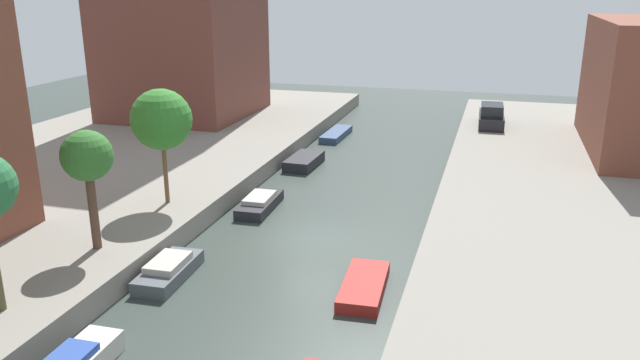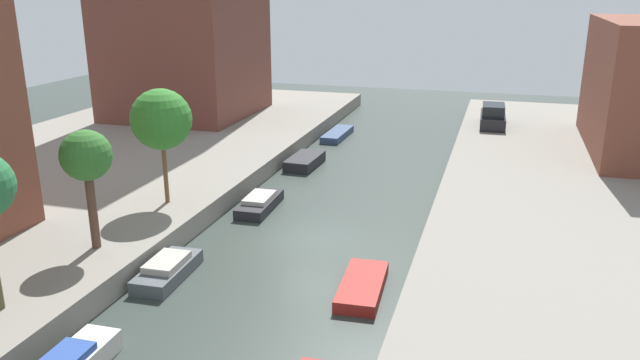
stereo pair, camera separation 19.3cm
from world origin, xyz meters
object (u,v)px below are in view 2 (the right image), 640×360
Objects in this scene: parked_car at (493,117)px; moored_boat_right_2 at (362,286)px; street_tree_3 at (161,120)px; street_tree_2 at (86,158)px; moored_boat_left_3 at (260,203)px; moored_boat_left_4 at (305,161)px; moored_boat_left_2 at (168,270)px; moored_boat_left_5 at (337,134)px.

moored_boat_right_2 is at bearing -98.54° from parked_car.
street_tree_3 is 12.19m from moored_boat_right_2.
street_tree_2 is 1.25× the size of moored_boat_left_3.
moored_boat_right_2 is (10.39, 1.19, -4.39)m from street_tree_2.
moored_boat_left_4 is at bearing 115.17° from moored_boat_right_2.
moored_boat_left_2 is 8.13m from moored_boat_left_3.
street_tree_3 is 1.19× the size of parked_car.
moored_boat_right_2 is at bearing -64.83° from moored_boat_left_4.
moored_boat_left_2 is at bearing 3.48° from street_tree_2.
street_tree_2 is 1.04× the size of parked_car.
parked_car reaches higher than moored_boat_left_3.
street_tree_2 reaches higher than moored_boat_right_2.
street_tree_2 is at bearing -101.62° from moored_boat_left_4.
street_tree_3 is 1.43× the size of moored_boat_left_3.
moored_boat_left_2 is at bearing -91.38° from moored_boat_left_4.
moored_boat_left_4 is at bearing -136.25° from parked_car.
street_tree_2 is 30.33m from parked_car.
moored_boat_left_3 is 0.99× the size of moored_boat_right_2.
moored_boat_left_4 reaches higher than moored_boat_right_2.
moored_boat_left_3 is 7.92m from moored_boat_left_4.
parked_car is 0.99× the size of moored_boat_left_5.
street_tree_3 is 7.61m from moored_boat_left_2.
street_tree_2 is at bearing -173.46° from moored_boat_right_2.
moored_boat_left_3 is at bearing -120.28° from parked_car.
moored_boat_left_2 reaches higher than moored_boat_left_3.
street_tree_2 is at bearing -118.09° from parked_car.
moored_boat_left_4 is at bearing 78.38° from street_tree_2.
street_tree_2 is 1.35× the size of moored_boat_left_4.
moored_boat_left_3 is 15.83m from moored_boat_left_5.
street_tree_2 is 11.35m from moored_boat_right_2.
street_tree_3 is at bearing -123.88° from parked_car.
moored_boat_left_3 reaches higher than moored_boat_right_2.
street_tree_2 is 1.03× the size of moored_boat_left_5.
parked_car reaches higher than moored_boat_right_2.
moored_boat_left_4 is at bearing -89.87° from moored_boat_left_5.
moored_boat_left_2 is 16.04m from moored_boat_left_4.
street_tree_3 is 6.47m from moored_boat_left_3.
moored_boat_right_2 is at bearing -45.87° from moored_boat_left_3.
parked_car is at bearing 43.75° from moored_boat_left_4.
parked_car is 15.12m from moored_boat_left_4.
parked_car is at bearing 81.46° from moored_boat_right_2.
moored_boat_right_2 is (7.06, -15.02, -0.10)m from moored_boat_left_4.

